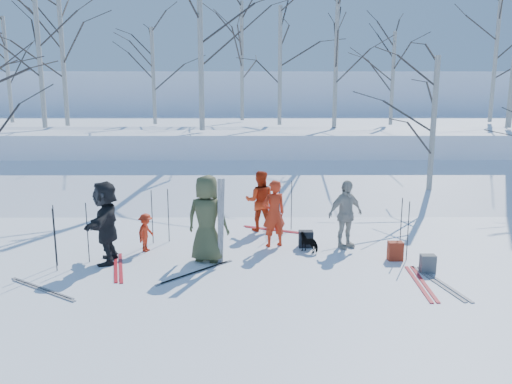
{
  "coord_description": "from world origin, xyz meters",
  "views": [
    {
      "loc": [
        -0.06,
        -10.34,
        3.68
      ],
      "look_at": [
        0.0,
        1.5,
        1.3
      ],
      "focal_mm": 35.0,
      "sensor_mm": 36.0,
      "label": 1
    }
  ],
  "objects_px": {
    "dog": "(309,242)",
    "skier_red_seated": "(146,232)",
    "skier_cream_east": "(345,214)",
    "backpack_dark": "(306,239)",
    "backpack_red": "(395,251)",
    "skier_redor_behind": "(260,201)",
    "skier_olive_center": "(207,219)",
    "skier_red_north": "(274,213)",
    "backpack_grey": "(428,264)",
    "skier_grey_west": "(106,222)"
  },
  "relations": [
    {
      "from": "skier_olive_center",
      "to": "skier_cream_east",
      "type": "distance_m",
      "value": 3.35
    },
    {
      "from": "skier_red_north",
      "to": "backpack_red",
      "type": "bearing_deg",
      "value": 137.11
    },
    {
      "from": "skier_red_north",
      "to": "backpack_red",
      "type": "distance_m",
      "value": 2.93
    },
    {
      "from": "skier_redor_behind",
      "to": "backpack_grey",
      "type": "bearing_deg",
      "value": 139.27
    },
    {
      "from": "skier_red_north",
      "to": "skier_cream_east",
      "type": "bearing_deg",
      "value": 154.65
    },
    {
      "from": "skier_olive_center",
      "to": "backpack_dark",
      "type": "distance_m",
      "value": 2.6
    },
    {
      "from": "skier_red_north",
      "to": "backpack_grey",
      "type": "xyz_separation_m",
      "value": [
        3.12,
        -1.83,
        -0.62
      ]
    },
    {
      "from": "skier_red_north",
      "to": "skier_grey_west",
      "type": "bearing_deg",
      "value": -4.2
    },
    {
      "from": "skier_grey_west",
      "to": "backpack_dark",
      "type": "distance_m",
      "value": 4.65
    },
    {
      "from": "skier_red_north",
      "to": "backpack_dark",
      "type": "xyz_separation_m",
      "value": [
        0.77,
        -0.08,
        -0.61
      ]
    },
    {
      "from": "skier_grey_west",
      "to": "backpack_grey",
      "type": "distance_m",
      "value": 6.89
    },
    {
      "from": "skier_grey_west",
      "to": "backpack_grey",
      "type": "relative_size",
      "value": 4.78
    },
    {
      "from": "skier_red_north",
      "to": "skier_olive_center",
      "type": "bearing_deg",
      "value": 14.27
    },
    {
      "from": "skier_grey_west",
      "to": "backpack_dark",
      "type": "relative_size",
      "value": 4.54
    },
    {
      "from": "skier_olive_center",
      "to": "backpack_dark",
      "type": "relative_size",
      "value": 4.82
    },
    {
      "from": "skier_cream_east",
      "to": "dog",
      "type": "height_order",
      "value": "skier_cream_east"
    },
    {
      "from": "skier_grey_west",
      "to": "dog",
      "type": "height_order",
      "value": "skier_grey_west"
    },
    {
      "from": "skier_olive_center",
      "to": "backpack_dark",
      "type": "bearing_deg",
      "value": -139.82
    },
    {
      "from": "skier_red_north",
      "to": "skier_cream_east",
      "type": "relative_size",
      "value": 0.99
    },
    {
      "from": "dog",
      "to": "backpack_red",
      "type": "xyz_separation_m",
      "value": [
        1.85,
        -0.61,
        -0.01
      ]
    },
    {
      "from": "skier_cream_east",
      "to": "skier_grey_west",
      "type": "bearing_deg",
      "value": 162.72
    },
    {
      "from": "skier_redor_behind",
      "to": "backpack_grey",
      "type": "relative_size",
      "value": 4.28
    },
    {
      "from": "skier_redor_behind",
      "to": "backpack_grey",
      "type": "height_order",
      "value": "skier_redor_behind"
    },
    {
      "from": "skier_olive_center",
      "to": "skier_red_north",
      "type": "distance_m",
      "value": 1.86
    },
    {
      "from": "skier_redor_behind",
      "to": "backpack_dark",
      "type": "bearing_deg",
      "value": 128.72
    },
    {
      "from": "backpack_red",
      "to": "backpack_grey",
      "type": "distance_m",
      "value": 0.91
    },
    {
      "from": "skier_cream_east",
      "to": "dog",
      "type": "xyz_separation_m",
      "value": [
        -0.88,
        -0.32,
        -0.6
      ]
    },
    {
      "from": "dog",
      "to": "backpack_dark",
      "type": "bearing_deg",
      "value": -135.21
    },
    {
      "from": "skier_cream_east",
      "to": "skier_grey_west",
      "type": "height_order",
      "value": "skier_grey_west"
    },
    {
      "from": "backpack_dark",
      "to": "dog",
      "type": "bearing_deg",
      "value": -82.46
    },
    {
      "from": "dog",
      "to": "backpack_grey",
      "type": "xyz_separation_m",
      "value": [
        2.3,
        -1.4,
        -0.03
      ]
    },
    {
      "from": "skier_red_seated",
      "to": "backpack_red",
      "type": "xyz_separation_m",
      "value": [
        5.68,
        -0.67,
        -0.24
      ]
    },
    {
      "from": "skier_olive_center",
      "to": "skier_red_north",
      "type": "bearing_deg",
      "value": -127.72
    },
    {
      "from": "skier_red_north",
      "to": "skier_redor_behind",
      "type": "height_order",
      "value": "same"
    },
    {
      "from": "skier_redor_behind",
      "to": "backpack_grey",
      "type": "distance_m",
      "value": 4.77
    },
    {
      "from": "backpack_dark",
      "to": "backpack_red",
      "type": "bearing_deg",
      "value": -26.94
    },
    {
      "from": "skier_red_north",
      "to": "skier_cream_east",
      "type": "xyz_separation_m",
      "value": [
        1.7,
        -0.12,
        0.01
      ]
    },
    {
      "from": "backpack_red",
      "to": "skier_olive_center",
      "type": "bearing_deg",
      "value": -179.55
    },
    {
      "from": "dog",
      "to": "skier_red_seated",
      "type": "bearing_deg",
      "value": -53.6
    },
    {
      "from": "skier_redor_behind",
      "to": "backpack_red",
      "type": "distance_m",
      "value": 3.91
    },
    {
      "from": "skier_olive_center",
      "to": "backpack_grey",
      "type": "bearing_deg",
      "value": -172.7
    },
    {
      "from": "dog",
      "to": "backpack_dark",
      "type": "relative_size",
      "value": 1.32
    },
    {
      "from": "dog",
      "to": "backpack_red",
      "type": "height_order",
      "value": "dog"
    },
    {
      "from": "backpack_grey",
      "to": "backpack_dark",
      "type": "relative_size",
      "value": 0.95
    },
    {
      "from": "skier_olive_center",
      "to": "skier_grey_west",
      "type": "bearing_deg",
      "value": 18.33
    },
    {
      "from": "skier_red_north",
      "to": "backpack_dark",
      "type": "bearing_deg",
      "value": 152.29
    },
    {
      "from": "backpack_grey",
      "to": "skier_redor_behind",
      "type": "bearing_deg",
      "value": 136.65
    },
    {
      "from": "backpack_red",
      "to": "backpack_grey",
      "type": "height_order",
      "value": "backpack_red"
    },
    {
      "from": "backpack_red",
      "to": "backpack_grey",
      "type": "xyz_separation_m",
      "value": [
        0.45,
        -0.79,
        -0.02
      ]
    },
    {
      "from": "skier_red_north",
      "to": "backpack_grey",
      "type": "bearing_deg",
      "value": 128.11
    }
  ]
}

